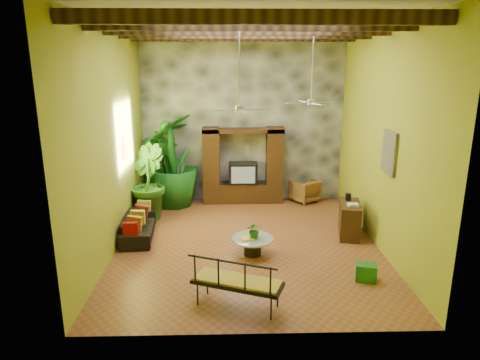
{
  "coord_description": "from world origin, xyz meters",
  "views": [
    {
      "loc": [
        -0.43,
        -9.34,
        4.12
      ],
      "look_at": [
        -0.17,
        0.2,
        1.5
      ],
      "focal_mm": 32.0,
      "sensor_mm": 36.0,
      "label": 1
    }
  ],
  "objects_px": {
    "tall_plant_b": "(147,182)",
    "side_console": "(349,220)",
    "coffee_table": "(253,244)",
    "green_bin": "(366,272)",
    "entertainment_center": "(243,171)",
    "tall_plant_c": "(173,160)",
    "ceiling_fan_back": "(311,93)",
    "sofa": "(138,226)",
    "tall_plant_a": "(163,167)",
    "wicker_armchair": "(305,190)",
    "iron_bench": "(238,280)",
    "ceiling_fan_front": "(239,99)"
  },
  "relations": [
    {
      "from": "tall_plant_b",
      "to": "coffee_table",
      "type": "bearing_deg",
      "value": -41.74
    },
    {
      "from": "coffee_table",
      "to": "iron_bench",
      "type": "height_order",
      "value": "iron_bench"
    },
    {
      "from": "side_console",
      "to": "tall_plant_a",
      "type": "bearing_deg",
      "value": 162.75
    },
    {
      "from": "tall_plant_c",
      "to": "green_bin",
      "type": "distance_m",
      "value": 6.54
    },
    {
      "from": "ceiling_fan_back",
      "to": "wicker_armchair",
      "type": "xyz_separation_m",
      "value": [
        0.3,
        1.95,
        -3.06
      ]
    },
    {
      "from": "iron_bench",
      "to": "coffee_table",
      "type": "bearing_deg",
      "value": 101.43
    },
    {
      "from": "tall_plant_a",
      "to": "coffee_table",
      "type": "bearing_deg",
      "value": -56.76
    },
    {
      "from": "coffee_table",
      "to": "side_console",
      "type": "relative_size",
      "value": 0.88
    },
    {
      "from": "green_bin",
      "to": "entertainment_center",
      "type": "bearing_deg",
      "value": 114.25
    },
    {
      "from": "ceiling_fan_back",
      "to": "sofa",
      "type": "xyz_separation_m",
      "value": [
        -4.25,
        -0.7,
        -3.13
      ]
    },
    {
      "from": "tall_plant_c",
      "to": "tall_plant_a",
      "type": "bearing_deg",
      "value": 144.46
    },
    {
      "from": "ceiling_fan_back",
      "to": "tall_plant_c",
      "type": "relative_size",
      "value": 0.68
    },
    {
      "from": "wicker_armchair",
      "to": "side_console",
      "type": "xyz_separation_m",
      "value": [
        0.62,
        -2.73,
        0.07
      ]
    },
    {
      "from": "ceiling_fan_back",
      "to": "tall_plant_a",
      "type": "relative_size",
      "value": 0.83
    },
    {
      "from": "tall_plant_c",
      "to": "side_console",
      "type": "height_order",
      "value": "tall_plant_c"
    },
    {
      "from": "coffee_table",
      "to": "tall_plant_a",
      "type": "bearing_deg",
      "value": 123.24
    },
    {
      "from": "entertainment_center",
      "to": "tall_plant_a",
      "type": "xyz_separation_m",
      "value": [
        -2.38,
        0.01,
        0.15
      ]
    },
    {
      "from": "tall_plant_b",
      "to": "wicker_armchair",
      "type": "bearing_deg",
      "value": 16.28
    },
    {
      "from": "entertainment_center",
      "to": "tall_plant_c",
      "type": "bearing_deg",
      "value": -174.23
    },
    {
      "from": "tall_plant_a",
      "to": "green_bin",
      "type": "distance_m",
      "value": 6.87
    },
    {
      "from": "ceiling_fan_back",
      "to": "wicker_armchair",
      "type": "bearing_deg",
      "value": 81.35
    },
    {
      "from": "coffee_table",
      "to": "green_bin",
      "type": "height_order",
      "value": "coffee_table"
    },
    {
      "from": "coffee_table",
      "to": "iron_bench",
      "type": "relative_size",
      "value": 0.56
    },
    {
      "from": "ceiling_fan_back",
      "to": "tall_plant_c",
      "type": "distance_m",
      "value": 4.54
    },
    {
      "from": "entertainment_center",
      "to": "side_console",
      "type": "distance_m",
      "value": 3.75
    },
    {
      "from": "wicker_armchair",
      "to": "tall_plant_c",
      "type": "distance_m",
      "value": 4.11
    },
    {
      "from": "ceiling_fan_back",
      "to": "coffee_table",
      "type": "relative_size",
      "value": 2.02
    },
    {
      "from": "sofa",
      "to": "side_console",
      "type": "height_order",
      "value": "side_console"
    },
    {
      "from": "wicker_armchair",
      "to": "tall_plant_a",
      "type": "distance_m",
      "value": 4.35
    },
    {
      "from": "ceiling_fan_back",
      "to": "iron_bench",
      "type": "bearing_deg",
      "value": -115.51
    },
    {
      "from": "green_bin",
      "to": "sofa",
      "type": "bearing_deg",
      "value": 154.49
    },
    {
      "from": "tall_plant_c",
      "to": "sofa",
      "type": "bearing_deg",
      "value": -103.38
    },
    {
      "from": "sofa",
      "to": "iron_bench",
      "type": "xyz_separation_m",
      "value": [
        2.36,
        -3.26,
        0.27
      ]
    },
    {
      "from": "tall_plant_c",
      "to": "ceiling_fan_front",
      "type": "bearing_deg",
      "value": -60.64
    },
    {
      "from": "sofa",
      "to": "side_console",
      "type": "bearing_deg",
      "value": -95.83
    },
    {
      "from": "entertainment_center",
      "to": "tall_plant_b",
      "type": "bearing_deg",
      "value": -153.62
    },
    {
      "from": "tall_plant_b",
      "to": "tall_plant_c",
      "type": "relative_size",
      "value": 0.75
    },
    {
      "from": "coffee_table",
      "to": "green_bin",
      "type": "distance_m",
      "value": 2.48
    },
    {
      "from": "ceiling_fan_back",
      "to": "green_bin",
      "type": "bearing_deg",
      "value": -78.09
    },
    {
      "from": "tall_plant_b",
      "to": "iron_bench",
      "type": "distance_m",
      "value": 5.18
    },
    {
      "from": "wicker_armchair",
      "to": "iron_bench",
      "type": "height_order",
      "value": "iron_bench"
    },
    {
      "from": "wicker_armchair",
      "to": "entertainment_center",
      "type": "bearing_deg",
      "value": -33.53
    },
    {
      "from": "sofa",
      "to": "tall_plant_b",
      "type": "bearing_deg",
      "value": -4.95
    },
    {
      "from": "ceiling_fan_front",
      "to": "coffee_table",
      "type": "xyz_separation_m",
      "value": [
        0.29,
        -0.22,
        -3.15
      ]
    },
    {
      "from": "tall_plant_a",
      "to": "tall_plant_b",
      "type": "xyz_separation_m",
      "value": [
        -0.27,
        -1.33,
        -0.1
      ]
    },
    {
      "from": "tall_plant_b",
      "to": "side_console",
      "type": "xyz_separation_m",
      "value": [
        5.17,
        -1.41,
        -0.6
      ]
    },
    {
      "from": "wicker_armchair",
      "to": "green_bin",
      "type": "bearing_deg",
      "value": 60.0
    },
    {
      "from": "ceiling_fan_front",
      "to": "iron_bench",
      "type": "height_order",
      "value": "ceiling_fan_front"
    },
    {
      "from": "side_console",
      "to": "sofa",
      "type": "bearing_deg",
      "value": -169.0
    },
    {
      "from": "tall_plant_a",
      "to": "iron_bench",
      "type": "distance_m",
      "value": 6.3
    }
  ]
}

